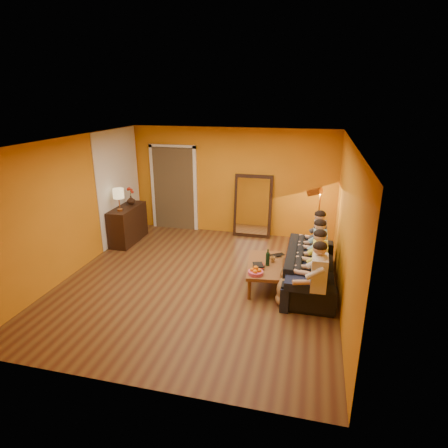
% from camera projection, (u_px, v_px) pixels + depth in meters
% --- Properties ---
extents(room_shell, '(5.00, 5.50, 2.60)m').
position_uv_depth(room_shell, '(204.00, 210.00, 6.94)').
color(room_shell, brown).
rests_on(room_shell, ground).
extents(white_accent, '(0.02, 1.90, 2.58)m').
position_uv_depth(white_accent, '(119.00, 186.00, 8.76)').
color(white_accent, white).
rests_on(white_accent, wall_left).
extents(doorway_recess, '(1.06, 0.30, 2.10)m').
position_uv_depth(doorway_recess, '(176.00, 188.00, 9.61)').
color(doorway_recess, '#3F2D19').
rests_on(doorway_recess, floor).
extents(door_jamb_left, '(0.08, 0.06, 2.20)m').
position_uv_depth(door_jamb_left, '(153.00, 188.00, 9.63)').
color(door_jamb_left, white).
rests_on(door_jamb_left, wall_back).
extents(door_jamb_right, '(0.08, 0.06, 2.20)m').
position_uv_depth(door_jamb_right, '(195.00, 190.00, 9.37)').
color(door_jamb_right, white).
rests_on(door_jamb_right, wall_back).
extents(door_header, '(1.22, 0.06, 0.08)m').
position_uv_depth(door_header, '(172.00, 146.00, 9.15)').
color(door_header, white).
rests_on(door_header, wall_back).
extents(mirror_frame, '(0.92, 0.27, 1.51)m').
position_uv_depth(mirror_frame, '(253.00, 206.00, 9.06)').
color(mirror_frame, black).
rests_on(mirror_frame, floor).
extents(mirror_glass, '(0.78, 0.21, 1.35)m').
position_uv_depth(mirror_glass, '(253.00, 206.00, 9.03)').
color(mirror_glass, white).
rests_on(mirror_glass, mirror_frame).
extents(sideboard, '(0.44, 1.18, 0.85)m').
position_uv_depth(sideboard, '(128.00, 224.00, 8.81)').
color(sideboard, black).
rests_on(sideboard, floor).
extents(table_lamp, '(0.24, 0.24, 0.51)m').
position_uv_depth(table_lamp, '(119.00, 200.00, 8.31)').
color(table_lamp, beige).
rests_on(table_lamp, sideboard).
extents(sofa, '(2.24, 0.88, 0.65)m').
position_uv_depth(sofa, '(310.00, 267.00, 6.86)').
color(sofa, black).
rests_on(sofa, floor).
extents(coffee_table, '(0.76, 1.29, 0.42)m').
position_uv_depth(coffee_table, '(265.00, 274.00, 6.83)').
color(coffee_table, brown).
rests_on(coffee_table, floor).
extents(floor_lamp, '(0.37, 0.33, 1.44)m').
position_uv_depth(floor_lamp, '(318.00, 222.00, 8.06)').
color(floor_lamp, '#D1823D').
rests_on(floor_lamp, floor).
extents(dog, '(0.34, 0.52, 0.62)m').
position_uv_depth(dog, '(286.00, 287.00, 6.19)').
color(dog, olive).
rests_on(dog, floor).
extents(person_far_left, '(0.70, 0.44, 1.22)m').
position_uv_depth(person_far_left, '(319.00, 279.00, 5.82)').
color(person_far_left, beige).
rests_on(person_far_left, sofa).
extents(person_mid_left, '(0.70, 0.44, 1.22)m').
position_uv_depth(person_mid_left, '(319.00, 264.00, 6.32)').
color(person_mid_left, gold).
rests_on(person_mid_left, sofa).
extents(person_mid_right, '(0.70, 0.44, 1.22)m').
position_uv_depth(person_mid_right, '(319.00, 251.00, 6.83)').
color(person_mid_right, '#7DABC2').
rests_on(person_mid_right, sofa).
extents(person_far_right, '(0.70, 0.44, 1.22)m').
position_uv_depth(person_far_right, '(319.00, 241.00, 7.33)').
color(person_far_right, '#37373C').
rests_on(person_far_right, sofa).
extents(fruit_bowl, '(0.26, 0.26, 0.16)m').
position_uv_depth(fruit_bowl, '(256.00, 270.00, 6.35)').
color(fruit_bowl, '#D34A72').
rests_on(fruit_bowl, coffee_table).
extents(wine_bottle, '(0.07, 0.07, 0.31)m').
position_uv_depth(wine_bottle, '(268.00, 257.00, 6.66)').
color(wine_bottle, black).
rests_on(wine_bottle, coffee_table).
extents(tumbler, '(0.13, 0.13, 0.10)m').
position_uv_depth(tumbler, '(273.00, 259.00, 6.83)').
color(tumbler, '#B27F3F').
rests_on(tumbler, coffee_table).
extents(laptop, '(0.40, 0.36, 0.03)m').
position_uv_depth(laptop, '(277.00, 256.00, 7.04)').
color(laptop, black).
rests_on(laptop, coffee_table).
extents(book_lower, '(0.21, 0.26, 0.02)m').
position_uv_depth(book_lower, '(253.00, 267.00, 6.62)').
color(book_lower, black).
rests_on(book_lower, coffee_table).
extents(book_mid, '(0.20, 0.25, 0.02)m').
position_uv_depth(book_mid, '(254.00, 266.00, 6.62)').
color(book_mid, '#B42614').
rests_on(book_mid, book_lower).
extents(book_upper, '(0.23, 0.27, 0.02)m').
position_uv_depth(book_upper, '(253.00, 265.00, 6.60)').
color(book_upper, black).
rests_on(book_upper, book_mid).
extents(vase, '(0.19, 0.19, 0.20)m').
position_uv_depth(vase, '(131.00, 200.00, 8.87)').
color(vase, black).
rests_on(vase, sideboard).
extents(flowers, '(0.17, 0.17, 0.42)m').
position_uv_depth(flowers, '(130.00, 191.00, 8.79)').
color(flowers, '#B42614').
rests_on(flowers, vase).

